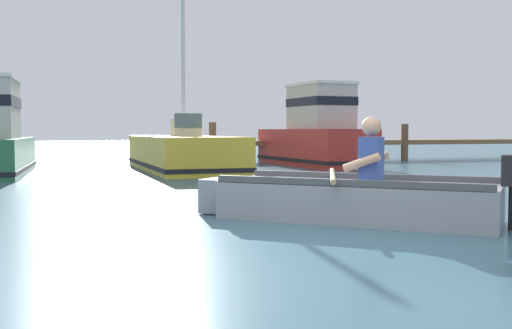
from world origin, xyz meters
TOP-DOWN VIEW (x-y plane):
  - ground_plane at (0.00, 0.00)m, footprint 120.00×120.00m
  - wooden_dock at (9.51, 14.08)m, footprint 13.72×1.64m
  - rowboat_with_person at (1.03, 1.20)m, footprint 3.10×3.02m
  - moored_boat_yellow at (1.19, 10.89)m, footprint 2.12×6.17m
  - moored_boat_red at (5.28, 11.44)m, footprint 1.90×4.79m

SIDE VIEW (x-z plane):
  - ground_plane at x=0.00m, z-range 0.00..0.00m
  - rowboat_with_person at x=1.03m, z-range -0.34..0.85m
  - moored_boat_yellow at x=1.19m, z-range -1.92..2.77m
  - wooden_dock at x=9.51m, z-range -0.03..1.27m
  - moored_boat_red at x=5.28m, z-range -0.31..2.08m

